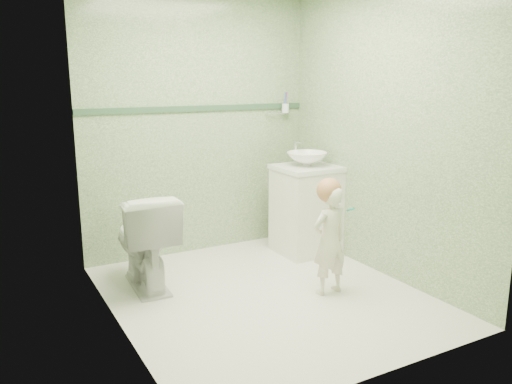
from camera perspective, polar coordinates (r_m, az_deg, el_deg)
ground at (r=4.04m, az=1.05°, el=-11.26°), size 2.50×2.50×0.00m
room_shell at (r=3.72m, az=1.12°, el=5.88°), size 2.50×2.54×2.40m
trim_stripe at (r=4.82m, az=-6.35°, el=9.12°), size 2.20×0.02×0.05m
vanity at (r=4.90m, az=5.50°, el=-2.08°), size 0.52×0.50×0.80m
counter at (r=4.81m, az=5.60°, el=2.65°), size 0.54×0.52×0.04m
basin at (r=4.80m, az=5.62°, el=3.64°), size 0.37×0.37×0.13m
faucet at (r=4.94m, az=4.43°, el=4.85°), size 0.03×0.13×0.18m
cup_holder at (r=5.18m, az=3.17°, el=9.19°), size 0.26×0.07×0.21m
toilet at (r=4.17m, az=-12.15°, el=-5.15°), size 0.47×0.78×0.77m
toddler at (r=3.98m, az=8.08°, el=-5.30°), size 0.32×0.22×0.84m
hair_cap at (r=3.90m, az=8.03°, el=0.19°), size 0.19×0.19×0.19m
teal_toothbrush at (r=3.87m, az=10.22°, el=-1.84°), size 0.11×0.13×0.08m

